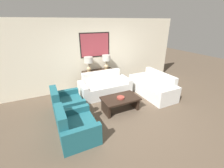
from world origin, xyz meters
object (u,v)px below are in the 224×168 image
at_px(console_table, 98,79).
at_px(coffee_table, 120,101).
at_px(table_lamp_left, 89,62).
at_px(armchair_near_camera, 76,127).
at_px(couch_by_side, 153,87).
at_px(decorative_bowl, 121,98).
at_px(armchair_near_back_wall, 67,105).
at_px(table_lamp_right, 106,60).
at_px(couch_by_back_wall, 105,87).

xyz_separation_m(console_table, coffee_table, (-0.01, -1.85, -0.07)).
bearing_deg(table_lamp_left, armchair_near_camera, -115.17).
bearing_deg(couch_by_side, decorative_bowl, -163.95).
bearing_deg(armchair_near_back_wall, decorative_bowl, -22.23).
bearing_deg(console_table, table_lamp_right, -0.00).
height_order(couch_by_back_wall, armchair_near_back_wall, couch_by_back_wall).
bearing_deg(couch_by_side, coffee_table, -165.05).
bearing_deg(coffee_table, couch_by_side, 14.95).
bearing_deg(table_lamp_right, armchair_near_back_wall, -145.44).
distance_m(table_lamp_right, decorative_bowl, 2.05).
distance_m(couch_by_back_wall, armchair_near_back_wall, 1.63).
height_order(table_lamp_left, armchair_near_back_wall, table_lamp_left).
relative_size(coffee_table, decorative_bowl, 4.81).
xyz_separation_m(console_table, decorative_bowl, (-0.02, -1.89, 0.08)).
xyz_separation_m(coffee_table, armchair_near_camera, (-1.49, -0.57, -0.04)).
bearing_deg(decorative_bowl, armchair_near_back_wall, 157.77).
height_order(console_table, armchair_near_back_wall, armchair_near_back_wall).
bearing_deg(decorative_bowl, table_lamp_left, 100.30).
bearing_deg(table_lamp_right, decorative_bowl, -101.43).
bearing_deg(armchair_near_back_wall, coffee_table, -20.86).
xyz_separation_m(console_table, couch_by_back_wall, (0.00, -0.64, -0.09)).
relative_size(couch_by_back_wall, decorative_bowl, 8.07).
height_order(console_table, table_lamp_left, table_lamp_left).
distance_m(console_table, table_lamp_left, 0.85).
relative_size(table_lamp_left, table_lamp_right, 1.00).
bearing_deg(couch_by_back_wall, armchair_near_back_wall, -156.78).
height_order(console_table, couch_by_back_wall, couch_by_back_wall).
distance_m(console_table, coffee_table, 1.86).
bearing_deg(table_lamp_left, decorative_bowl, -79.70).
distance_m(table_lamp_left, coffee_table, 2.06).
bearing_deg(armchair_near_back_wall, console_table, 40.54).
bearing_deg(decorative_bowl, console_table, 89.42).
relative_size(table_lamp_left, couch_by_side, 0.31).
distance_m(coffee_table, decorative_bowl, 0.15).
bearing_deg(console_table, armchair_near_back_wall, -139.46).
xyz_separation_m(decorative_bowl, armchair_near_camera, (-1.48, -0.53, -0.18)).
relative_size(table_lamp_right, armchair_near_back_wall, 0.57).
xyz_separation_m(couch_by_side, armchair_near_back_wall, (-3.10, 0.14, -0.01)).
bearing_deg(console_table, table_lamp_left, -180.00).
bearing_deg(decorative_bowl, couch_by_back_wall, 89.12).
xyz_separation_m(table_lamp_right, decorative_bowl, (-0.38, -1.89, -0.69)).
distance_m(table_lamp_right, armchair_near_back_wall, 2.43).
bearing_deg(couch_by_side, couch_by_back_wall, 153.87).
bearing_deg(armchair_near_back_wall, armchair_near_camera, -90.00).
bearing_deg(console_table, couch_by_back_wall, -90.00).
distance_m(coffee_table, armchair_near_camera, 1.60).
relative_size(table_lamp_right, couch_by_back_wall, 0.31).
relative_size(console_table, armchair_near_camera, 1.23).
height_order(console_table, decorative_bowl, console_table).
relative_size(couch_by_back_wall, coffee_table, 1.68).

